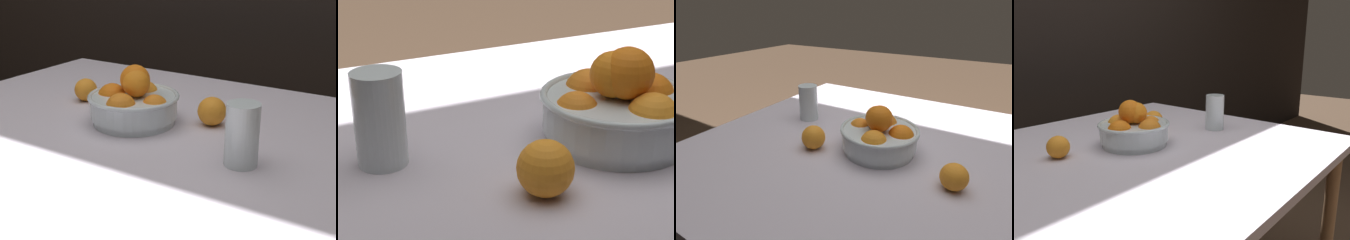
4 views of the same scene
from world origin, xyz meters
TOP-DOWN VIEW (x-y plane):
  - dining_table at (0.00, 0.00)m, footprint 1.28×1.11m
  - fruit_bowl at (0.02, 0.03)m, footprint 0.25×0.25m
  - juice_glass at (0.38, -0.06)m, footprint 0.07×0.07m
  - orange_loose_near_bowl at (-0.22, 0.11)m, footprint 0.07×0.07m
  - orange_loose_front at (0.21, 0.12)m, footprint 0.08×0.08m

SIDE VIEW (x-z plane):
  - dining_table at x=0.00m, z-range 0.29..1.01m
  - orange_loose_near_bowl at x=-0.22m, z-range 0.71..0.79m
  - orange_loose_front at x=0.21m, z-range 0.71..0.79m
  - fruit_bowl at x=0.02m, z-range 0.69..0.85m
  - juice_glass at x=0.38m, z-range 0.71..0.85m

